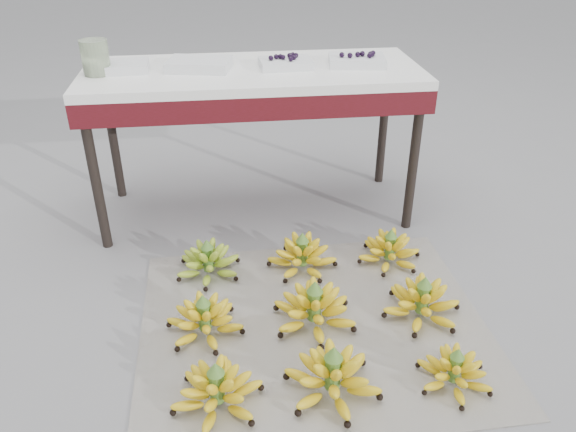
{
  "coord_description": "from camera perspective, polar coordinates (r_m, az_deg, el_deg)",
  "views": [
    {
      "loc": [
        -0.19,
        -1.5,
        1.37
      ],
      "look_at": [
        0.05,
        0.42,
        0.26
      ],
      "focal_mm": 35.0,
      "sensor_mm": 36.0,
      "label": 1
    }
  ],
  "objects": [
    {
      "name": "glass_jar",
      "position": [
        2.56,
        -18.98,
        14.99
      ],
      "size": [
        0.15,
        0.15,
        0.14
      ],
      "primitive_type": "cylinder",
      "rotation": [
        0.0,
        0.0,
        -0.43
      ],
      "color": "beige",
      "rests_on": "vendor_table"
    },
    {
      "name": "ground",
      "position": [
        2.04,
        0.14,
        -12.39
      ],
      "size": [
        60.0,
        60.0,
        0.0
      ],
      "primitive_type": "plane",
      "color": "gray",
      "rests_on": "ground"
    },
    {
      "name": "vendor_table",
      "position": [
        2.57,
        -3.56,
        13.01
      ],
      "size": [
        1.48,
        0.59,
        0.71
      ],
      "color": "black",
      "rests_on": "ground"
    },
    {
      "name": "bunch_back_right",
      "position": [
        2.42,
        10.28,
        -3.49
      ],
      "size": [
        0.29,
        0.29,
        0.16
      ],
      "rotation": [
        0.0,
        0.0,
        -0.07
      ],
      "color": "yellow",
      "rests_on": "newspaper_mat"
    },
    {
      "name": "tray_right",
      "position": [
        2.55,
        -0.26,
        15.31
      ],
      "size": [
        0.23,
        0.17,
        0.06
      ],
      "color": "silver",
      "rests_on": "vendor_table"
    },
    {
      "name": "bunch_back_center",
      "position": [
        2.35,
        1.44,
        -4.08
      ],
      "size": [
        0.34,
        0.34,
        0.17
      ],
      "rotation": [
        0.0,
        0.0,
        -0.25
      ],
      "color": "yellow",
      "rests_on": "newspaper_mat"
    },
    {
      "name": "bunch_front_left",
      "position": [
        1.8,
        -7.2,
        -17.19
      ],
      "size": [
        0.29,
        0.29,
        0.17
      ],
      "rotation": [
        0.0,
        0.0,
        0.02
      ],
      "color": "yellow",
      "rests_on": "newspaper_mat"
    },
    {
      "name": "bunch_mid_center",
      "position": [
        2.06,
        2.68,
        -9.43
      ],
      "size": [
        0.41,
        0.41,
        0.19
      ],
      "rotation": [
        0.0,
        0.0,
        0.4
      ],
      "color": "yellow",
      "rests_on": "newspaper_mat"
    },
    {
      "name": "tray_far_left",
      "position": [
        2.6,
        -16.63,
        14.33
      ],
      "size": [
        0.24,
        0.18,
        0.04
      ],
      "color": "silver",
      "rests_on": "vendor_table"
    },
    {
      "name": "tray_left",
      "position": [
        2.55,
        -9.0,
        14.98
      ],
      "size": [
        0.3,
        0.24,
        0.04
      ],
      "color": "silver",
      "rests_on": "vendor_table"
    },
    {
      "name": "bunch_front_center",
      "position": [
        1.82,
        4.54,
        -15.96
      ],
      "size": [
        0.35,
        0.35,
        0.19
      ],
      "rotation": [
        0.0,
        0.0,
        0.16
      ],
      "color": "yellow",
      "rests_on": "newspaper_mat"
    },
    {
      "name": "tray_far_right",
      "position": [
        2.61,
        7.02,
        15.43
      ],
      "size": [
        0.27,
        0.21,
        0.06
      ],
      "color": "silver",
      "rests_on": "vendor_table"
    },
    {
      "name": "bunch_front_right",
      "position": [
        1.93,
        16.55,
        -14.91
      ],
      "size": [
        0.26,
        0.26,
        0.15
      ],
      "rotation": [
        0.0,
        0.0,
        0.09
      ],
      "color": "yellow",
      "rests_on": "newspaper_mat"
    },
    {
      "name": "bunch_mid_right",
      "position": [
        2.15,
        13.47,
        -8.54
      ],
      "size": [
        0.31,
        0.31,
        0.18
      ],
      "rotation": [
        0.0,
        0.0,
        -0.05
      ],
      "color": "yellow",
      "rests_on": "newspaper_mat"
    },
    {
      "name": "bunch_mid_left",
      "position": [
        2.05,
        -8.47,
        -10.39
      ],
      "size": [
        0.35,
        0.35,
        0.17
      ],
      "rotation": [
        0.0,
        0.0,
        0.32
      ],
      "color": "yellow",
      "rests_on": "newspaper_mat"
    },
    {
      "name": "bunch_back_left",
      "position": [
        2.34,
        -8.09,
        -4.66
      ],
      "size": [
        0.29,
        0.29,
        0.17
      ],
      "rotation": [
        0.0,
        0.0,
        0.09
      ],
      "color": "olive",
      "rests_on": "newspaper_mat"
    },
    {
      "name": "newspaper_mat",
      "position": [
        2.1,
        2.63,
        -11.05
      ],
      "size": [
        1.27,
        1.07,
        0.01
      ],
      "primitive_type": "cube",
      "rotation": [
        0.0,
        0.0,
        0.02
      ],
      "color": "silver",
      "rests_on": "ground"
    }
  ]
}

